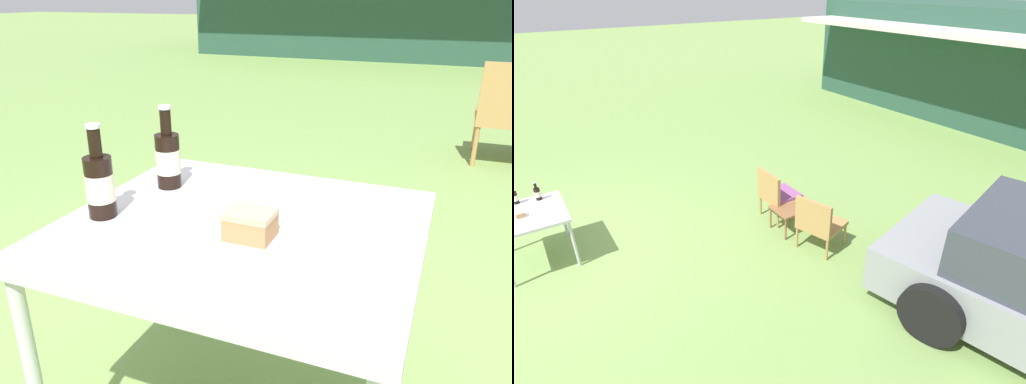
# 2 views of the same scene
# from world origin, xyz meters

# --- Properties ---
(patio_table) EXTENTS (0.94, 0.84, 0.72)m
(patio_table) POSITION_xyz_m (0.00, 0.00, 0.66)
(patio_table) COLOR silver
(patio_table) RESTS_ON ground_plane
(cake_on_plate) EXTENTS (0.26, 0.26, 0.08)m
(cake_on_plate) POSITION_xyz_m (0.05, -0.09, 0.75)
(cake_on_plate) COLOR white
(cake_on_plate) RESTS_ON patio_table
(cola_bottle_near) EXTENTS (0.08, 0.08, 0.26)m
(cola_bottle_near) POSITION_xyz_m (-0.32, 0.16, 0.82)
(cola_bottle_near) COLOR black
(cola_bottle_near) RESTS_ON patio_table
(cola_bottle_far) EXTENTS (0.08, 0.08, 0.26)m
(cola_bottle_far) POSITION_xyz_m (-0.37, -0.11, 0.82)
(cola_bottle_far) COLOR black
(cola_bottle_far) RESTS_ON patio_table
(fork) EXTENTS (0.17, 0.05, 0.01)m
(fork) POSITION_xyz_m (-0.03, -0.07, 0.73)
(fork) COLOR silver
(fork) RESTS_ON patio_table
(loose_bottle_cap) EXTENTS (0.03, 0.03, 0.01)m
(loose_bottle_cap) POSITION_xyz_m (-0.05, 0.08, 0.73)
(loose_bottle_cap) COLOR silver
(loose_bottle_cap) RESTS_ON patio_table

